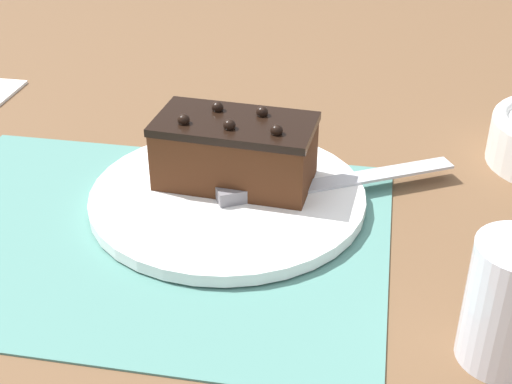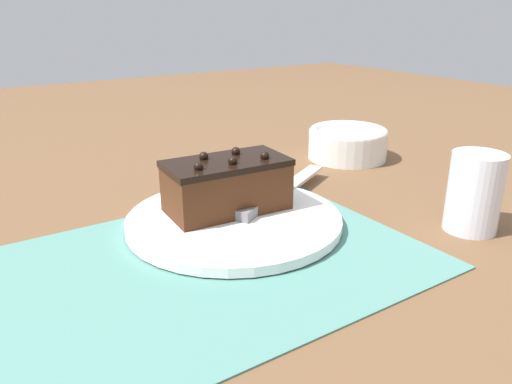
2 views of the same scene
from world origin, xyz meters
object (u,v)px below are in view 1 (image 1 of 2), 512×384
object	(u,v)px
cake_plate	(228,197)
chocolate_cake	(235,151)
drinking_glass	(511,304)
serving_knife	(299,185)

from	to	relation	value
cake_plate	chocolate_cake	distance (m)	0.05
drinking_glass	serving_knife	bearing A→B (deg)	-46.74
drinking_glass	cake_plate	bearing A→B (deg)	-34.88
chocolate_cake	drinking_glass	size ratio (longest dim) A/B	1.61
serving_knife	drinking_glass	bearing A→B (deg)	14.66
cake_plate	serving_knife	size ratio (longest dim) A/B	1.17
drinking_glass	chocolate_cake	bearing A→B (deg)	-38.71
serving_knife	drinking_glass	xyz separation A→B (m)	(-0.18, 0.19, 0.03)
serving_knife	drinking_glass	size ratio (longest dim) A/B	2.33
serving_knife	drinking_glass	world-z (taller)	drinking_glass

